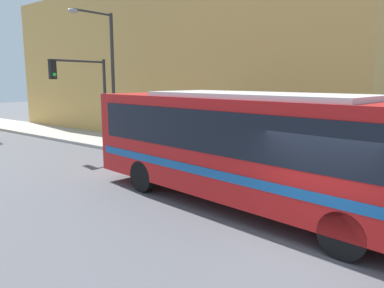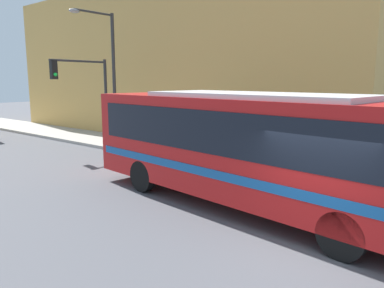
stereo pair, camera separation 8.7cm
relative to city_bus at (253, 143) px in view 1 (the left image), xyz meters
name	(u,v)px [view 1 (the left image)]	position (x,y,z in m)	size (l,w,h in m)	color
ground_plane	(314,250)	(-1.44, -2.40, -1.90)	(120.00, 120.00, 0.00)	#515156
sidewalk	(60,133)	(4.75, 17.60, -1.82)	(3.38, 70.00, 0.16)	#A8A399
building_facade	(170,63)	(9.44, 11.77, 2.80)	(6.00, 26.36, 9.41)	tan
city_bus	(253,143)	(0.00, 0.00, 0.00)	(3.74, 11.57, 3.28)	red
fire_hydrant	(289,166)	(3.66, 0.57, -1.40)	(0.21, 0.29, 0.68)	gold
traffic_light_pole	(85,86)	(2.60, 11.38, 1.43)	(3.28, 0.35, 4.55)	#2D2D2D
street_lamp	(107,68)	(3.56, 10.77, 2.36)	(2.59, 0.28, 6.85)	#2D2D2D
pedestrian_near_corner	(205,135)	(5.28, 5.69, -0.90)	(0.34, 0.34, 1.64)	slate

